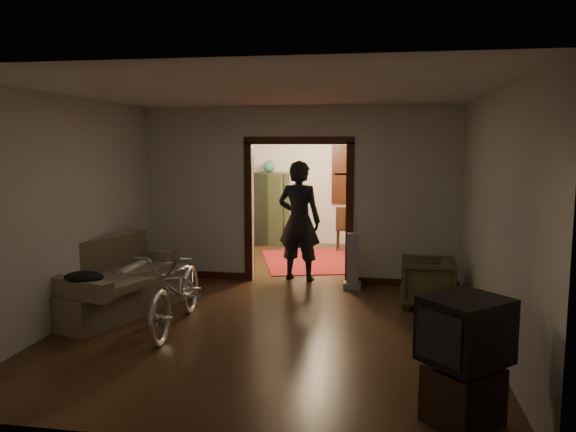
% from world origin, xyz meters
% --- Properties ---
extents(floor, '(5.00, 8.50, 0.01)m').
position_xyz_m(floor, '(0.00, 0.00, 0.00)').
color(floor, black).
rests_on(floor, ground).
extents(ceiling, '(5.00, 8.50, 0.01)m').
position_xyz_m(ceiling, '(0.00, 0.00, 2.80)').
color(ceiling, white).
rests_on(ceiling, floor).
extents(wall_back, '(5.00, 0.02, 2.80)m').
position_xyz_m(wall_back, '(0.00, 4.25, 1.40)').
color(wall_back, beige).
rests_on(wall_back, floor).
extents(wall_left, '(0.02, 8.50, 2.80)m').
position_xyz_m(wall_left, '(-2.50, 0.00, 1.40)').
color(wall_left, beige).
rests_on(wall_left, floor).
extents(wall_right, '(0.02, 8.50, 2.80)m').
position_xyz_m(wall_right, '(2.50, 0.00, 1.40)').
color(wall_right, beige).
rests_on(wall_right, floor).
extents(partition_wall, '(5.00, 0.14, 2.80)m').
position_xyz_m(partition_wall, '(0.00, 0.75, 1.40)').
color(partition_wall, beige).
rests_on(partition_wall, floor).
extents(door_casing, '(1.74, 0.20, 2.32)m').
position_xyz_m(door_casing, '(0.00, 0.75, 1.10)').
color(door_casing, black).
rests_on(door_casing, floor).
extents(far_window, '(0.98, 0.06, 1.28)m').
position_xyz_m(far_window, '(0.70, 4.21, 1.55)').
color(far_window, black).
rests_on(far_window, wall_back).
extents(chandelier, '(0.24, 0.24, 0.24)m').
position_xyz_m(chandelier, '(0.00, 2.50, 2.35)').
color(chandelier, '#FFE0A5').
rests_on(chandelier, ceiling).
extents(light_switch, '(0.08, 0.01, 0.12)m').
position_xyz_m(light_switch, '(1.05, 0.68, 1.25)').
color(light_switch, silver).
rests_on(light_switch, partition_wall).
extents(sofa, '(1.52, 2.25, 0.95)m').
position_xyz_m(sofa, '(-2.14, -1.25, 0.47)').
color(sofa, brown).
rests_on(sofa, floor).
extents(rolled_paper, '(0.10, 0.83, 0.10)m').
position_xyz_m(rolled_paper, '(-2.04, -0.95, 0.53)').
color(rolled_paper, beige).
rests_on(rolled_paper, sofa).
extents(jacket, '(0.47, 0.35, 0.14)m').
position_xyz_m(jacket, '(-2.09, -2.16, 0.68)').
color(jacket, black).
rests_on(jacket, sofa).
extents(bicycle, '(0.77, 1.89, 0.97)m').
position_xyz_m(bicycle, '(-1.11, -1.76, 0.49)').
color(bicycle, silver).
rests_on(bicycle, floor).
extents(armchair, '(0.76, 0.74, 0.66)m').
position_xyz_m(armchair, '(1.94, -0.32, 0.33)').
color(armchair, '#4C4C2A').
rests_on(armchair, floor).
extents(tv_stand, '(0.69, 0.69, 0.46)m').
position_xyz_m(tv_stand, '(1.96, -3.63, 0.23)').
color(tv_stand, black).
rests_on(tv_stand, floor).
extents(crt_tv, '(0.80, 0.80, 0.51)m').
position_xyz_m(crt_tv, '(1.96, -3.63, 0.77)').
color(crt_tv, black).
rests_on(crt_tv, tv_stand).
extents(vacuum, '(0.31, 0.26, 0.87)m').
position_xyz_m(vacuum, '(0.88, 0.40, 0.43)').
color(vacuum, gray).
rests_on(vacuum, floor).
extents(person, '(0.79, 0.60, 1.95)m').
position_xyz_m(person, '(-0.01, 0.85, 0.97)').
color(person, black).
rests_on(person, floor).
extents(oriental_rug, '(2.29, 2.65, 0.02)m').
position_xyz_m(oriental_rug, '(0.02, 2.30, 0.01)').
color(oriental_rug, maroon).
rests_on(oriental_rug, floor).
extents(locker, '(0.88, 0.64, 1.58)m').
position_xyz_m(locker, '(-1.14, 3.98, 0.79)').
color(locker, '#2C341F').
rests_on(locker, floor).
extents(globe, '(0.26, 0.26, 0.26)m').
position_xyz_m(globe, '(-1.14, 3.98, 1.94)').
color(globe, '#1E5972').
rests_on(globe, locker).
extents(desk, '(1.14, 0.72, 0.80)m').
position_xyz_m(desk, '(1.13, 3.53, 0.40)').
color(desk, black).
rests_on(desk, floor).
extents(desk_chair, '(0.45, 0.45, 0.93)m').
position_xyz_m(desk_chair, '(0.60, 3.49, 0.46)').
color(desk_chair, black).
rests_on(desk_chair, floor).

